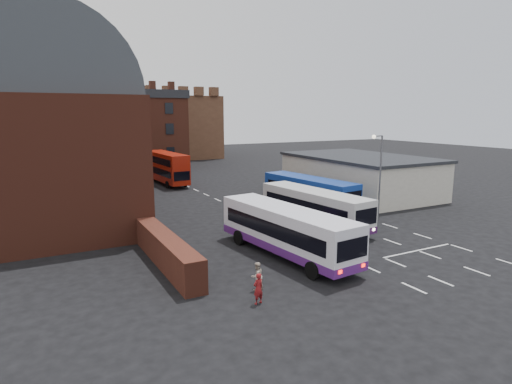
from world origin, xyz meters
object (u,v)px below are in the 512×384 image
bus_red_double (167,167)px  street_lamp (379,169)px  bus_white_inbound (314,205)px  pedestrian_red (258,289)px  pedestrian_beige (257,276)px  bus_blue (309,190)px  bus_white_outbound (286,228)px

bus_red_double → street_lamp: size_ratio=1.40×
bus_white_inbound → pedestrian_red: size_ratio=7.11×
pedestrian_red → pedestrian_beige: (0.72, 1.46, -0.03)m
bus_blue → street_lamp: bearing=103.1°
bus_white_inbound → bus_red_double: 25.84m
bus_white_inbound → pedestrian_beige: 13.20m
bus_blue → bus_white_inbound: bearing=51.3°
street_lamp → bus_blue: bearing=110.3°
street_lamp → bus_red_double: bearing=110.8°
bus_white_outbound → bus_white_inbound: bearing=34.7°
bus_white_outbound → bus_blue: 13.83m
bus_red_double → pedestrian_beige: size_ratio=6.88×
bus_white_inbound → bus_blue: 6.44m
bus_red_double → bus_white_inbound: bearing=95.9°
street_lamp → bus_white_outbound: bearing=-160.6°
bus_white_outbound → bus_blue: size_ratio=1.04×
bus_red_double → pedestrian_beige: bus_red_double is taller
bus_blue → pedestrian_beige: bearing=40.1°
pedestrian_beige → bus_red_double: bearing=-111.7°
street_lamp → pedestrian_red: 19.08m
bus_white_inbound → pedestrian_red: bus_white_inbound is taller
bus_white_outbound → street_lamp: size_ratio=1.58×
pedestrian_red → bus_red_double: bearing=-113.1°
bus_white_inbound → bus_red_double: (-4.29, 25.48, 0.41)m
street_lamp → pedestrian_beige: (-15.55, -7.86, -3.58)m
pedestrian_beige → bus_blue: bearing=-145.3°
bus_white_outbound → pedestrian_beige: size_ratio=7.76×
street_lamp → pedestrian_red: (-16.27, -9.32, -3.55)m
bus_white_outbound → street_lamp: (11.44, 4.04, 2.52)m
street_lamp → pedestrian_beige: bearing=-153.2°
bus_white_inbound → bus_white_outbound: bearing=34.5°
bus_red_double → pedestrian_red: bus_red_double is taller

